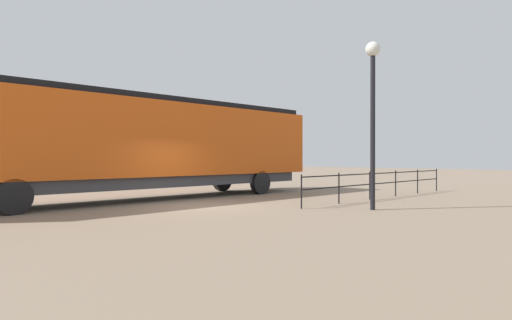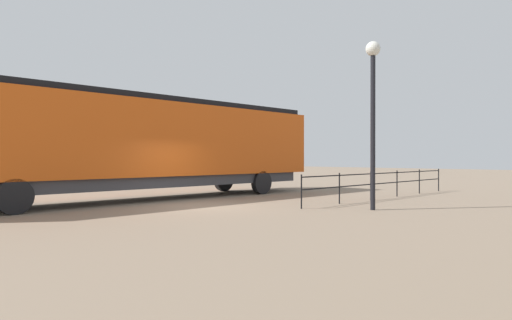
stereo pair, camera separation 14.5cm
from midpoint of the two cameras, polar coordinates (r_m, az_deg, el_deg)
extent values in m
plane|color=#84705B|center=(16.01, -7.12, -5.92)|extent=(120.00, 120.00, 0.00)
cube|color=#D15114|center=(18.75, -13.75, 2.57)|extent=(3.06, 16.86, 2.96)
cube|color=black|center=(23.16, 1.22, 1.04)|extent=(2.93, 2.87, 2.07)
cube|color=black|center=(18.88, -13.76, 7.42)|extent=(2.75, 16.19, 0.24)
cube|color=#38383D|center=(18.76, -13.75, -2.64)|extent=(2.75, 15.51, 0.45)
cylinder|color=black|center=(23.08, -4.02, -2.64)|extent=(0.30, 1.10, 1.10)
cylinder|color=black|center=(21.08, 0.91, -2.92)|extent=(0.30, 1.10, 1.10)
cylinder|color=black|center=(15.31, -28.53, -4.17)|extent=(0.30, 1.10, 1.10)
cylinder|color=black|center=(15.15, 15.11, 3.55)|extent=(0.16, 0.16, 5.19)
sphere|color=silver|center=(15.55, 15.13, 13.69)|extent=(0.49, 0.49, 0.49)
cube|color=black|center=(19.73, 16.44, -1.64)|extent=(0.04, 11.24, 0.04)
cube|color=black|center=(19.75, 16.44, -2.89)|extent=(0.04, 11.24, 0.04)
cylinder|color=black|center=(15.07, 6.16, -4.08)|extent=(0.05, 0.05, 1.16)
cylinder|color=black|center=(16.88, 10.95, -3.62)|extent=(0.05, 0.05, 1.16)
cylinder|color=black|center=(18.78, 14.80, -3.23)|extent=(0.05, 0.05, 1.16)
cylinder|color=black|center=(20.75, 17.93, -2.90)|extent=(0.05, 0.05, 1.16)
cylinder|color=black|center=(22.77, 20.50, -2.62)|extent=(0.05, 0.05, 1.16)
cylinder|color=black|center=(24.83, 22.65, -2.38)|extent=(0.05, 0.05, 1.16)
camera|label=1|loc=(0.07, -89.73, 0.00)|focal=31.00mm
camera|label=2|loc=(0.07, 90.27, 0.00)|focal=31.00mm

